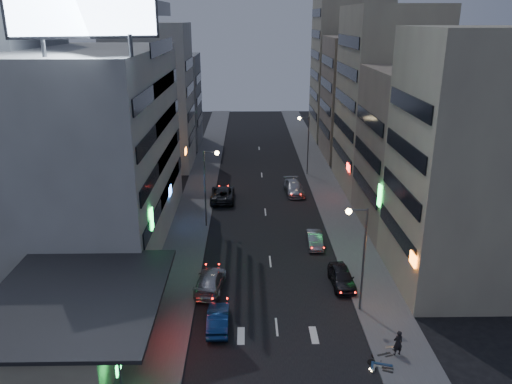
{
  "coord_description": "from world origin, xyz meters",
  "views": [
    {
      "loc": [
        -2.0,
        -25.95,
        20.54
      ],
      "look_at": [
        -1.22,
        16.87,
        5.58
      ],
      "focal_mm": 35.0,
      "sensor_mm": 36.0,
      "label": 1
    }
  ],
  "objects_px": {
    "parked_car_right_mid": "(315,240)",
    "parked_car_left": "(223,194)",
    "scooter_silver_a": "(394,361)",
    "scooter_black_b": "(390,345)",
    "road_car_silver": "(210,281)",
    "person": "(398,343)",
    "scooter_silver_b": "(400,340)",
    "scooter_blue": "(394,357)",
    "scooter_black_a": "(422,381)",
    "road_car_blue": "(218,319)",
    "parked_car_right_far": "(294,188)",
    "parked_car_right_near": "(342,277)"
  },
  "relations": [
    {
      "from": "parked_car_right_mid",
      "to": "parked_car_left",
      "type": "distance_m",
      "value": 15.79
    },
    {
      "from": "scooter_silver_a",
      "to": "scooter_black_b",
      "type": "bearing_deg",
      "value": 14.35
    },
    {
      "from": "road_car_silver",
      "to": "person",
      "type": "xyz_separation_m",
      "value": [
        12.53,
        -8.65,
        0.25
      ]
    },
    {
      "from": "scooter_black_b",
      "to": "scooter_silver_b",
      "type": "relative_size",
      "value": 0.99
    },
    {
      "from": "scooter_silver_b",
      "to": "scooter_black_b",
      "type": "bearing_deg",
      "value": 123.69
    },
    {
      "from": "parked_car_right_mid",
      "to": "person",
      "type": "height_order",
      "value": "person"
    },
    {
      "from": "scooter_blue",
      "to": "scooter_black_b",
      "type": "bearing_deg",
      "value": 10.3
    },
    {
      "from": "scooter_silver_b",
      "to": "road_car_silver",
      "type": "bearing_deg",
      "value": 56.24
    },
    {
      "from": "scooter_black_a",
      "to": "road_car_blue",
      "type": "bearing_deg",
      "value": 44.14
    },
    {
      "from": "parked_car_left",
      "to": "parked_car_right_far",
      "type": "relative_size",
      "value": 1.12
    },
    {
      "from": "parked_car_right_far",
      "to": "scooter_black_b",
      "type": "height_order",
      "value": "parked_car_right_far"
    },
    {
      "from": "parked_car_right_mid",
      "to": "parked_car_left",
      "type": "xyz_separation_m",
      "value": [
        -9.32,
        12.75,
        0.18
      ]
    },
    {
      "from": "parked_car_right_near",
      "to": "parked_car_left",
      "type": "height_order",
      "value": "parked_car_left"
    },
    {
      "from": "road_car_silver",
      "to": "scooter_black_b",
      "type": "distance_m",
      "value": 14.76
    },
    {
      "from": "person",
      "to": "road_car_silver",
      "type": "bearing_deg",
      "value": -48.3
    },
    {
      "from": "parked_car_right_near",
      "to": "road_car_blue",
      "type": "relative_size",
      "value": 1.04
    },
    {
      "from": "road_car_blue",
      "to": "road_car_silver",
      "type": "distance_m",
      "value": 5.36
    },
    {
      "from": "parked_car_right_near",
      "to": "scooter_silver_a",
      "type": "xyz_separation_m",
      "value": [
        1.35,
        -10.42,
        -0.08
      ]
    },
    {
      "from": "scooter_black_b",
      "to": "scooter_blue",
      "type": "bearing_deg",
      "value": 156.34
    },
    {
      "from": "scooter_blue",
      "to": "scooter_silver_b",
      "type": "bearing_deg",
      "value": -9.51
    },
    {
      "from": "parked_car_right_mid",
      "to": "scooter_silver_b",
      "type": "bearing_deg",
      "value": -75.5
    },
    {
      "from": "road_car_silver",
      "to": "person",
      "type": "bearing_deg",
      "value": 151.36
    },
    {
      "from": "parked_car_right_near",
      "to": "scooter_silver_b",
      "type": "xyz_separation_m",
      "value": [
        2.34,
        -8.2,
        -0.13
      ]
    },
    {
      "from": "road_car_silver",
      "to": "scooter_silver_b",
      "type": "height_order",
      "value": "road_car_silver"
    },
    {
      "from": "parked_car_right_far",
      "to": "scooter_black_b",
      "type": "relative_size",
      "value": 3.3
    },
    {
      "from": "person",
      "to": "scooter_blue",
      "type": "distance_m",
      "value": 1.17
    },
    {
      "from": "scooter_silver_a",
      "to": "scooter_black_b",
      "type": "xyz_separation_m",
      "value": [
        0.21,
        1.64,
        -0.05
      ]
    },
    {
      "from": "parked_car_right_near",
      "to": "scooter_silver_a",
      "type": "bearing_deg",
      "value": -84.95
    },
    {
      "from": "parked_car_right_far",
      "to": "scooter_black_a",
      "type": "height_order",
      "value": "parked_car_right_far"
    },
    {
      "from": "road_car_silver",
      "to": "scooter_blue",
      "type": "relative_size",
      "value": 2.66
    },
    {
      "from": "road_car_blue",
      "to": "scooter_silver_b",
      "type": "xyz_separation_m",
      "value": [
        12.04,
        -2.5,
        -0.08
      ]
    },
    {
      "from": "road_car_silver",
      "to": "scooter_blue",
      "type": "xyz_separation_m",
      "value": [
        12.02,
        -9.66,
        -0.04
      ]
    },
    {
      "from": "road_car_silver",
      "to": "scooter_silver_b",
      "type": "relative_size",
      "value": 3.16
    },
    {
      "from": "scooter_silver_a",
      "to": "scooter_black_b",
      "type": "distance_m",
      "value": 1.66
    },
    {
      "from": "parked_car_right_near",
      "to": "scooter_black_a",
      "type": "xyz_separation_m",
      "value": [
        2.43,
        -12.29,
        -0.01
      ]
    },
    {
      "from": "scooter_black_a",
      "to": "scooter_silver_b",
      "type": "relative_size",
      "value": 1.24
    },
    {
      "from": "parked_car_right_far",
      "to": "scooter_silver_b",
      "type": "height_order",
      "value": "parked_car_right_far"
    },
    {
      "from": "parked_car_left",
      "to": "scooter_silver_b",
      "type": "xyz_separation_m",
      "value": [
        12.9,
        -28.41,
        -0.21
      ]
    },
    {
      "from": "parked_car_right_far",
      "to": "road_car_silver",
      "type": "height_order",
      "value": "parked_car_right_far"
    },
    {
      "from": "parked_car_left",
      "to": "person",
      "type": "xyz_separation_m",
      "value": [
        12.48,
        -29.28,
        0.18
      ]
    },
    {
      "from": "parked_car_right_mid",
      "to": "road_car_blue",
      "type": "relative_size",
      "value": 0.93
    },
    {
      "from": "parked_car_left",
      "to": "scooter_blue",
      "type": "distance_m",
      "value": 32.57
    },
    {
      "from": "parked_car_right_far",
      "to": "scooter_silver_a",
      "type": "distance_m",
      "value": 33.05
    },
    {
      "from": "road_car_blue",
      "to": "scooter_black_a",
      "type": "bearing_deg",
      "value": 150.84
    },
    {
      "from": "person",
      "to": "scooter_black_b",
      "type": "bearing_deg",
      "value": -52.28
    },
    {
      "from": "parked_car_right_mid",
      "to": "road_car_blue",
      "type": "distance_m",
      "value": 15.65
    },
    {
      "from": "person",
      "to": "scooter_black_a",
      "type": "relative_size",
      "value": 0.87
    },
    {
      "from": "road_car_silver",
      "to": "scooter_black_a",
      "type": "bearing_deg",
      "value": 143.63
    },
    {
      "from": "parked_car_left",
      "to": "scooter_black_b",
      "type": "bearing_deg",
      "value": 112.37
    },
    {
      "from": "scooter_black_a",
      "to": "parked_car_right_mid",
      "type": "bearing_deg",
      "value": -6.83
    }
  ]
}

